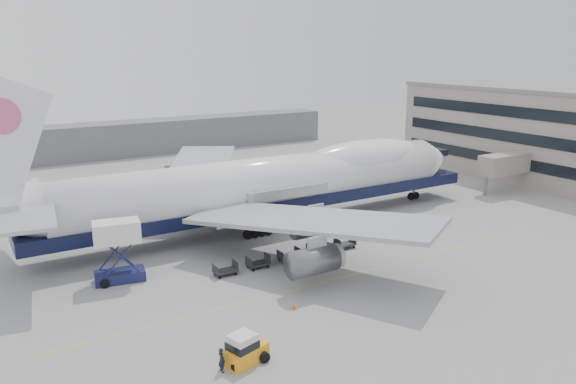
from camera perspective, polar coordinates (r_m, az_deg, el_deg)
ground at (r=61.45m, az=3.46°, el=-6.45°), size 260.00×260.00×0.00m
apron_line at (r=57.01m, az=6.95°, el=-8.24°), size 60.00×0.15×0.01m
hangar at (r=120.55m, az=-20.24°, el=4.76°), size 110.00×8.00×7.00m
airliner at (r=69.82m, az=-1.70°, el=0.96°), size 67.00×55.30×19.98m
catering_truck at (r=56.15m, az=-16.92°, el=-5.40°), size 5.01×3.83×6.03m
baggage_tug at (r=41.59m, az=-4.44°, el=-15.71°), size 3.47×2.47×2.29m
ground_worker at (r=40.83m, az=-6.76°, el=-16.57°), size 0.50×0.70×1.81m
traffic_cone at (r=49.33m, az=0.62°, el=-11.55°), size 0.38×0.38×0.55m
dolly_0 at (r=56.40m, az=-6.39°, el=-7.90°), size 2.30×1.35×1.30m
dolly_1 at (r=57.94m, az=-3.05°, el=-7.21°), size 2.30×1.35×1.30m
dolly_2 at (r=59.67m, az=0.09°, el=-6.53°), size 2.30×1.35×1.30m
dolly_3 at (r=61.58m, az=3.04°, el=-5.87°), size 2.30×1.35×1.30m
dolly_4 at (r=63.64m, az=5.80°, el=-5.24°), size 2.30×1.35×1.30m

